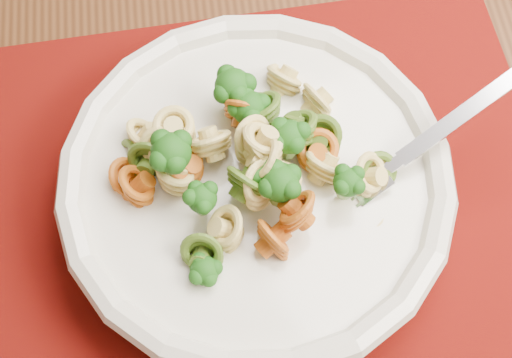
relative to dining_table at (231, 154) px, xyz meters
name	(u,v)px	position (x,y,z in m)	size (l,w,h in m)	color
dining_table	(231,154)	(0.00, 0.00, 0.00)	(1.70, 1.41, 0.73)	#4E2C16
placemat	(267,194)	(-0.01, -0.09, 0.09)	(0.42, 0.32, 0.00)	#5D0D04
pasta_bowl	(256,185)	(-0.02, -0.09, 0.13)	(0.27, 0.27, 0.05)	white
pasta_broccoli_heap	(256,175)	(-0.02, -0.09, 0.14)	(0.23, 0.23, 0.06)	#E5BD71
fork	(370,182)	(0.04, -0.13, 0.14)	(0.19, 0.02, 0.01)	silver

